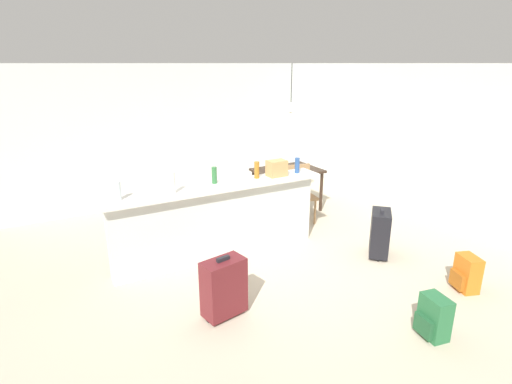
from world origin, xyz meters
TOP-DOWN VIEW (x-y plane):
  - ground_plane at (0.00, 0.00)m, footprint 13.00×13.00m
  - wall_back at (0.00, 3.05)m, footprint 6.60×0.10m
  - wall_right at (3.05, 0.30)m, footprint 0.10×6.00m
  - partition_half_wall at (-0.62, 0.44)m, footprint 2.80×0.20m
  - bar_countertop at (-0.62, 0.44)m, footprint 2.96×0.40m
  - bottle_clear at (-1.84, 0.45)m, footprint 0.07×0.07m
  - bottle_white at (-1.22, 0.40)m, footprint 0.07×0.07m
  - bottle_green at (-0.62, 0.53)m, footprint 0.07×0.07m
  - bottle_amber at (-0.02, 0.48)m, footprint 0.07×0.07m
  - bottle_blue at (0.61, 0.45)m, footprint 0.07×0.07m
  - grocery_bag at (0.27, 0.44)m, footprint 0.26×0.18m
  - dining_table at (1.19, 1.55)m, footprint 1.10×0.80m
  - dining_chair_near_partition at (1.10, 1.03)m, footprint 0.46×0.46m
  - pendant_lamp at (1.28, 1.63)m, footprint 0.34×0.34m
  - suitcase_upright_maroon at (-1.12, -0.79)m, footprint 0.48×0.32m
  - backpack_green at (0.48, -2.06)m, footprint 0.28×0.31m
  - backpack_orange at (1.52, -1.69)m, footprint 0.30×0.32m
  - suitcase_upright_black at (1.29, -0.56)m, footprint 0.48×0.48m

SIDE VIEW (x-z plane):
  - ground_plane at x=0.00m, z-range -0.05..0.00m
  - backpack_green at x=0.48m, z-range -0.01..0.41m
  - backpack_orange at x=1.52m, z-range -0.01..0.41m
  - suitcase_upright_maroon at x=-1.12m, z-range 0.00..0.67m
  - suitcase_upright_black at x=1.29m, z-range 0.00..0.67m
  - partition_half_wall at x=-0.62m, z-range 0.00..0.97m
  - dining_chair_near_partition at x=1.10m, z-range 0.05..0.98m
  - dining_table at x=1.19m, z-range 0.28..1.02m
  - bar_countertop at x=-0.62m, z-range 0.97..1.02m
  - bottle_clear at x=-1.84m, z-range 1.02..1.23m
  - bottle_green at x=-0.62m, z-range 1.02..1.23m
  - bottle_blue at x=0.61m, z-range 1.02..1.23m
  - grocery_bag at x=0.27m, z-range 1.02..1.24m
  - bottle_amber at x=-0.02m, z-range 1.02..1.24m
  - bottle_white at x=-1.22m, z-range 1.02..1.27m
  - wall_back at x=0.00m, z-range 0.00..2.50m
  - wall_right at x=3.05m, z-range 0.00..2.50m
  - pendant_lamp at x=1.28m, z-range 1.41..2.21m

